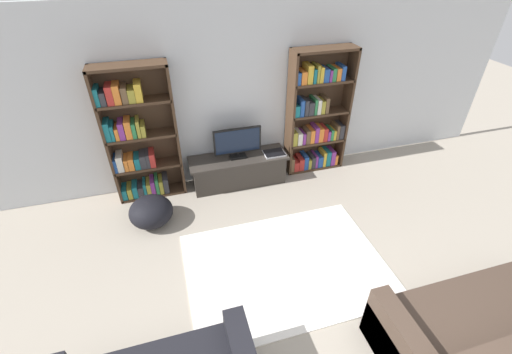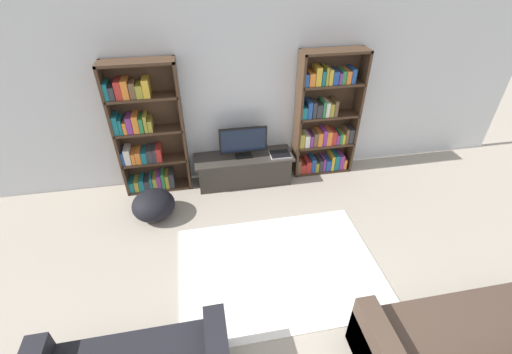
{
  "view_description": "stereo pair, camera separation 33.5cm",
  "coord_description": "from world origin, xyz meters",
  "px_view_note": "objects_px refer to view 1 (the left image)",
  "views": [
    {
      "loc": [
        -0.98,
        -0.29,
        3.17
      ],
      "look_at": [
        -0.01,
        3.04,
        0.7
      ],
      "focal_mm": 24.0,
      "sensor_mm": 36.0,
      "label": 1
    },
    {
      "loc": [
        -0.65,
        -0.37,
        3.17
      ],
      "look_at": [
        -0.01,
        3.04,
        0.7
      ],
      "focal_mm": 24.0,
      "sensor_mm": 36.0,
      "label": 2
    }
  ],
  "objects_px": {
    "bookshelf_right": "(316,117)",
    "tv_stand": "(239,170)",
    "couch_right_sofa": "(498,330)",
    "beanbag_ottoman": "(151,212)",
    "bookshelf_left": "(138,139)",
    "television": "(238,142)",
    "laptop": "(274,153)"
  },
  "relations": [
    {
      "from": "bookshelf_left",
      "to": "laptop",
      "type": "relative_size",
      "value": 6.14
    },
    {
      "from": "bookshelf_left",
      "to": "laptop",
      "type": "xyz_separation_m",
      "value": [
        1.89,
        -0.19,
        -0.44
      ]
    },
    {
      "from": "laptop",
      "to": "tv_stand",
      "type": "bearing_deg",
      "value": 173.39
    },
    {
      "from": "bookshelf_right",
      "to": "beanbag_ottoman",
      "type": "xyz_separation_m",
      "value": [
        -2.59,
        -0.69,
        -0.69
      ]
    },
    {
      "from": "bookshelf_left",
      "to": "television",
      "type": "relative_size",
      "value": 2.74
    },
    {
      "from": "bookshelf_left",
      "to": "television",
      "type": "height_order",
      "value": "bookshelf_left"
    },
    {
      "from": "bookshelf_right",
      "to": "laptop",
      "type": "height_order",
      "value": "bookshelf_right"
    },
    {
      "from": "bookshelf_right",
      "to": "tv_stand",
      "type": "distance_m",
      "value": 1.43
    },
    {
      "from": "couch_right_sofa",
      "to": "beanbag_ottoman",
      "type": "bearing_deg",
      "value": 138.21
    },
    {
      "from": "television",
      "to": "tv_stand",
      "type": "bearing_deg",
      "value": -90.0
    },
    {
      "from": "bookshelf_right",
      "to": "tv_stand",
      "type": "bearing_deg",
      "value": -174.64
    },
    {
      "from": "tv_stand",
      "to": "laptop",
      "type": "height_order",
      "value": "laptop"
    },
    {
      "from": "television",
      "to": "beanbag_ottoman",
      "type": "bearing_deg",
      "value": -156.39
    },
    {
      "from": "couch_right_sofa",
      "to": "beanbag_ottoman",
      "type": "height_order",
      "value": "couch_right_sofa"
    },
    {
      "from": "bookshelf_left",
      "to": "laptop",
      "type": "bearing_deg",
      "value": -5.64
    },
    {
      "from": "bookshelf_right",
      "to": "tv_stand",
      "type": "relative_size",
      "value": 1.3
    },
    {
      "from": "bookshelf_right",
      "to": "beanbag_ottoman",
      "type": "relative_size",
      "value": 3.38
    },
    {
      "from": "bookshelf_left",
      "to": "couch_right_sofa",
      "type": "bearing_deg",
      "value": -48.38
    },
    {
      "from": "laptop",
      "to": "couch_right_sofa",
      "type": "distance_m",
      "value": 3.32
    },
    {
      "from": "bookshelf_right",
      "to": "tv_stand",
      "type": "height_order",
      "value": "bookshelf_right"
    },
    {
      "from": "bookshelf_left",
      "to": "tv_stand",
      "type": "xyz_separation_m",
      "value": [
        1.34,
        -0.12,
        -0.68
      ]
    },
    {
      "from": "bookshelf_right",
      "to": "couch_right_sofa",
      "type": "relative_size",
      "value": 0.91
    },
    {
      "from": "bookshelf_right",
      "to": "bookshelf_left",
      "type": "bearing_deg",
      "value": 179.89
    },
    {
      "from": "bookshelf_left",
      "to": "beanbag_ottoman",
      "type": "xyz_separation_m",
      "value": [
        0.02,
        -0.7,
        -0.72
      ]
    },
    {
      "from": "tv_stand",
      "to": "beanbag_ottoman",
      "type": "distance_m",
      "value": 1.45
    },
    {
      "from": "couch_right_sofa",
      "to": "beanbag_ottoman",
      "type": "xyz_separation_m",
      "value": [
        -2.94,
        2.62,
        -0.08
      ]
    },
    {
      "from": "beanbag_ottoman",
      "to": "bookshelf_left",
      "type": "bearing_deg",
      "value": 91.31
    },
    {
      "from": "bookshelf_right",
      "to": "couch_right_sofa",
      "type": "distance_m",
      "value": 3.39
    },
    {
      "from": "beanbag_ottoman",
      "to": "tv_stand",
      "type": "bearing_deg",
      "value": 23.42
    },
    {
      "from": "tv_stand",
      "to": "couch_right_sofa",
      "type": "distance_m",
      "value": 3.58
    },
    {
      "from": "tv_stand",
      "to": "laptop",
      "type": "xyz_separation_m",
      "value": [
        0.55,
        -0.06,
        0.24
      ]
    },
    {
      "from": "bookshelf_left",
      "to": "laptop",
      "type": "distance_m",
      "value": 1.95
    }
  ]
}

